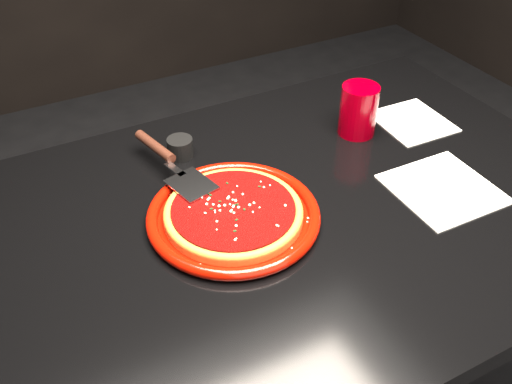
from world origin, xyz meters
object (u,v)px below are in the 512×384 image
at_px(table, 280,340).
at_px(plate, 234,215).
at_px(pizza_server, 173,162).
at_px(cup, 358,110).
at_px(ramekin, 180,148).

relative_size(table, plate, 3.96).
xyz_separation_m(pizza_server, cup, (0.40, -0.03, 0.02)).
height_order(plate, ramekin, ramekin).
bearing_deg(cup, ramekin, 165.68).
bearing_deg(pizza_server, plate, -86.99).
height_order(cup, ramekin, cup).
height_order(plate, pizza_server, pizza_server).
relative_size(cup, ramekin, 2.11).
height_order(pizza_server, cup, cup).
distance_m(pizza_server, ramekin, 0.08).
xyz_separation_m(plate, ramekin, (-0.01, 0.23, 0.01)).
height_order(table, plate, plate).
relative_size(table, ramekin, 23.24).
bearing_deg(cup, pizza_server, 176.16).
height_order(table, cup, cup).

